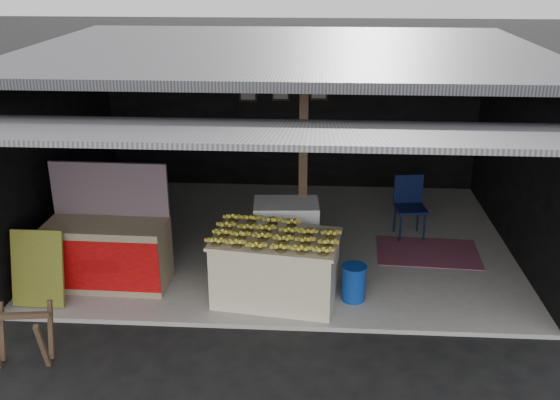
# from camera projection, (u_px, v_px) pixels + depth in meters

# --- Properties ---
(ground) EXTENTS (80.00, 80.00, 0.00)m
(ground) POSITION_uv_depth(u_px,v_px,m) (272.00, 330.00, 7.53)
(ground) COLOR black
(ground) RESTS_ON ground
(concrete_slab) EXTENTS (7.00, 5.00, 0.06)m
(concrete_slab) POSITION_uv_depth(u_px,v_px,m) (284.00, 240.00, 9.84)
(concrete_slab) COLOR gray
(concrete_slab) RESTS_ON ground
(shophouse) EXTENTS (7.40, 7.29, 3.02)m
(shophouse) POSITION_uv_depth(u_px,v_px,m) (286.00, 106.00, 9.37)
(shophouse) COLOR black
(shophouse) RESTS_ON ground
(banana_table) EXTENTS (1.69, 1.18, 0.87)m
(banana_table) POSITION_uv_depth(u_px,v_px,m) (276.00, 268.00, 7.95)
(banana_table) COLOR silver
(banana_table) RESTS_ON concrete_slab
(banana_pile) EXTENTS (1.56, 1.07, 0.17)m
(banana_pile) POSITION_uv_depth(u_px,v_px,m) (276.00, 231.00, 7.76)
(banana_pile) COLOR yellow
(banana_pile) RESTS_ON banana_table
(white_crate) EXTENTS (0.93, 0.66, 0.99)m
(white_crate) POSITION_uv_depth(u_px,v_px,m) (286.00, 235.00, 8.74)
(white_crate) COLOR white
(white_crate) RESTS_ON concrete_slab
(neighbor_stall) EXTENTS (1.60, 0.75, 1.63)m
(neighbor_stall) POSITION_uv_depth(u_px,v_px,m) (108.00, 251.00, 8.30)
(neighbor_stall) COLOR #998466
(neighbor_stall) RESTS_ON concrete_slab
(green_signboard) EXTENTS (0.66, 0.28, 0.97)m
(green_signboard) POSITION_uv_depth(u_px,v_px,m) (38.00, 269.00, 7.82)
(green_signboard) COLOR black
(green_signboard) RESTS_ON concrete_slab
(sawhorse) EXTENTS (0.68, 0.64, 0.65)m
(sawhorse) POSITION_uv_depth(u_px,v_px,m) (21.00, 332.00, 6.75)
(sawhorse) COLOR #4F3727
(sawhorse) RESTS_ON ground
(water_barrel) EXTENTS (0.31, 0.31, 0.45)m
(water_barrel) POSITION_uv_depth(u_px,v_px,m) (354.00, 284.00, 8.00)
(water_barrel) COLOR navy
(water_barrel) RESTS_ON concrete_slab
(plastic_chair) EXTENTS (0.51, 0.51, 0.96)m
(plastic_chair) POSITION_uv_depth(u_px,v_px,m) (409.00, 201.00, 9.77)
(plastic_chair) COLOR black
(plastic_chair) RESTS_ON concrete_slab
(magenta_rug) EXTENTS (1.55, 1.08, 0.01)m
(magenta_rug) POSITION_uv_depth(u_px,v_px,m) (428.00, 252.00, 9.35)
(magenta_rug) COLOR maroon
(magenta_rug) RESTS_ON concrete_slab
(picture_frames) EXTENTS (1.62, 0.04, 0.46)m
(picture_frames) POSITION_uv_depth(u_px,v_px,m) (282.00, 89.00, 11.37)
(picture_frames) COLOR black
(picture_frames) RESTS_ON shophouse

